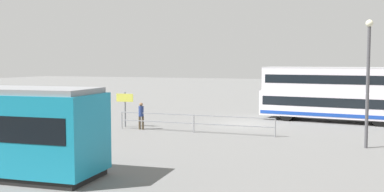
{
  "coord_description": "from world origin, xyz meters",
  "views": [
    {
      "loc": [
        -7.44,
        29.96,
        4.24
      ],
      "look_at": [
        1.69,
        5.88,
        2.29
      ],
      "focal_mm": 42.54,
      "sensor_mm": 36.0,
      "label": 1
    }
  ],
  "objects_px": {
    "double_decker_bus": "(337,94)",
    "pedestrian_near_railing": "(141,114)",
    "info_sign": "(125,103)",
    "street_lamp": "(368,73)"
  },
  "relations": [
    {
      "from": "double_decker_bus",
      "to": "pedestrian_near_railing",
      "type": "relative_size",
      "value": 6.37
    },
    {
      "from": "info_sign",
      "to": "pedestrian_near_railing",
      "type": "bearing_deg",
      "value": 157.06
    },
    {
      "from": "double_decker_bus",
      "to": "street_lamp",
      "type": "bearing_deg",
      "value": 101.3
    },
    {
      "from": "pedestrian_near_railing",
      "to": "info_sign",
      "type": "bearing_deg",
      "value": -22.94
    },
    {
      "from": "double_decker_bus",
      "to": "info_sign",
      "type": "bearing_deg",
      "value": 30.53
    },
    {
      "from": "info_sign",
      "to": "street_lamp",
      "type": "height_order",
      "value": "street_lamp"
    },
    {
      "from": "info_sign",
      "to": "street_lamp",
      "type": "bearing_deg",
      "value": 171.46
    },
    {
      "from": "pedestrian_near_railing",
      "to": "street_lamp",
      "type": "relative_size",
      "value": 0.27
    },
    {
      "from": "double_decker_bus",
      "to": "street_lamp",
      "type": "xyz_separation_m",
      "value": [
        -1.94,
        9.69,
        1.73
      ]
    },
    {
      "from": "pedestrian_near_railing",
      "to": "street_lamp",
      "type": "distance_m",
      "value": 13.51
    }
  ]
}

